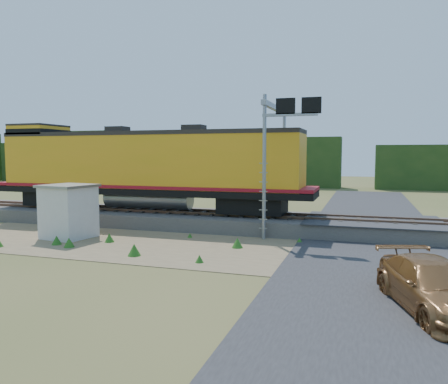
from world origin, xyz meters
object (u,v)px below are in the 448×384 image
(locomotive, at_px, (143,166))
(car, at_px, (434,286))
(shed, at_px, (69,211))
(signal_gantry, at_px, (280,133))

(locomotive, relative_size, car, 4.24)
(shed, relative_size, car, 0.57)
(car, bearing_deg, locomotive, 125.83)
(locomotive, bearing_deg, car, -37.04)
(locomotive, height_order, car, locomotive)
(locomotive, height_order, signal_gantry, signal_gantry)
(locomotive, relative_size, signal_gantry, 2.83)
(shed, bearing_deg, locomotive, 84.85)
(shed, distance_m, car, 17.46)
(shed, distance_m, signal_gantry, 11.91)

